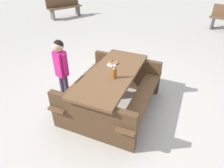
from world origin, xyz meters
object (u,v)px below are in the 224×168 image
object	(u,v)px
picnic_table	(112,88)
park_bench_far	(64,7)
soda_bottle	(115,72)
child_in_coat	(61,64)
hotdog_tray	(112,63)

from	to	relation	value
picnic_table	park_bench_far	size ratio (longest dim) A/B	1.31
soda_bottle	child_in_coat	xyz separation A→B (m)	(-0.20, 1.01, -0.07)
picnic_table	park_bench_far	bearing A→B (deg)	52.63
hotdog_tray	child_in_coat	size ratio (longest dim) A/B	0.15
soda_bottle	child_in_coat	size ratio (longest dim) A/B	0.19
picnic_table	soda_bottle	world-z (taller)	soda_bottle
picnic_table	child_in_coat	distance (m)	1.00
child_in_coat	park_bench_far	bearing A→B (deg)	45.19
hotdog_tray	park_bench_far	distance (m)	6.25
park_bench_far	hotdog_tray	bearing A→B (deg)	-126.45
hotdog_tray	child_in_coat	distance (m)	0.92
soda_bottle	child_in_coat	bearing A→B (deg)	101.37
picnic_table	park_bench_far	world-z (taller)	park_bench_far
hotdog_tray	soda_bottle	bearing A→B (deg)	-141.74
picnic_table	soda_bottle	xyz separation A→B (m)	(-0.11, -0.12, 0.41)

